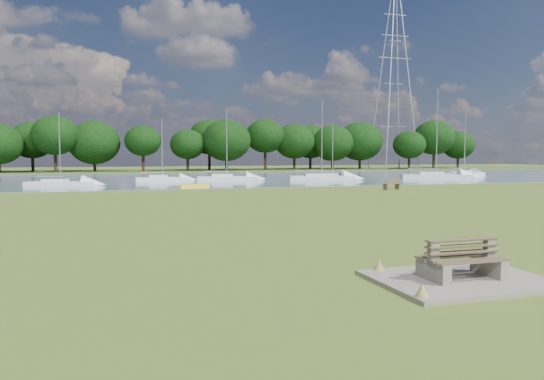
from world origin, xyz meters
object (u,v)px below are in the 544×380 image
object	(u,v)px
sailboat_4	(162,178)
sailboat_7	(226,177)
sailboat_2	(464,173)
bench_pair	(462,261)
sailboat_6	(332,175)
pylon	(394,58)
kayak	(194,186)
riverbank_bench	(392,184)
sailboat_0	(321,176)
sailboat_1	(60,182)
sailboat_3	(435,175)

from	to	relation	value
sailboat_4	sailboat_7	world-z (taller)	sailboat_7
sailboat_2	bench_pair	bearing A→B (deg)	-146.39
bench_pair	sailboat_6	size ratio (longest dim) A/B	0.28
sailboat_6	pylon	bearing A→B (deg)	33.39
kayak	sailboat_4	world-z (taller)	sailboat_4
sailboat_6	kayak	bearing A→B (deg)	-164.13
riverbank_bench	kayak	xyz separation A→B (m)	(-16.28, 7.67, -0.33)
sailboat_2	pylon	bearing A→B (deg)	56.38
riverbank_bench	sailboat_0	distance (m)	16.93
kayak	sailboat_2	xyz separation A→B (m)	(38.85, 12.14, 0.37)
sailboat_7	sailboat_0	bearing A→B (deg)	-0.95
kayak	sailboat_7	xyz separation A→B (m)	(5.54, 11.17, 0.31)
kayak	sailboat_0	distance (m)	18.99
pylon	sailboat_2	bearing A→B (deg)	-104.61
pylon	sailboat_2	size ratio (longest dim) A/B	3.99
sailboat_1	sailboat_3	distance (m)	43.62
kayak	sailboat_4	distance (m)	11.66
bench_pair	pylon	bearing A→B (deg)	60.48
bench_pair	sailboat_3	size ratio (longest dim) A/B	0.18
kayak	sailboat_4	bearing A→B (deg)	83.14
sailboat_2	sailboat_4	distance (m)	40.63
bench_pair	sailboat_3	xyz separation A→B (m)	(30.98, 46.09, 0.04)
sailboat_0	sailboat_6	bearing A→B (deg)	61.54
sailboat_6	sailboat_7	world-z (taller)	sailboat_7
bench_pair	riverbank_bench	size ratio (longest dim) A/B	1.11
sailboat_0	sailboat_3	xyz separation A→B (m)	(14.95, -1.16, 0.06)
sailboat_6	riverbank_bench	bearing A→B (deg)	-115.44
sailboat_6	sailboat_7	size ratio (longest dim) A/B	0.86
riverbank_bench	sailboat_4	size ratio (longest dim) A/B	0.25
kayak	sailboat_3	bearing A→B (deg)	-1.24
sailboat_3	sailboat_6	bearing A→B (deg)	-177.39
pylon	sailboat_4	xyz separation A→B (m)	(-49.45, -34.48, -21.80)
sailboat_0	sailboat_2	size ratio (longest dim) A/B	1.04
sailboat_4	sailboat_7	distance (m)	7.32
riverbank_bench	sailboat_1	xyz separation A→B (m)	(-28.33, 13.76, -0.09)
sailboat_7	sailboat_4	bearing A→B (deg)	-173.77
kayak	sailboat_3	size ratio (longest dim) A/B	0.26
sailboat_4	riverbank_bench	bearing A→B (deg)	-43.35
pylon	sailboat_2	distance (m)	41.18
sailboat_2	sailboat_0	bearing A→B (deg)	168.38
sailboat_3	sailboat_4	size ratio (longest dim) A/B	1.58
sailboat_0	sailboat_4	distance (m)	18.50
riverbank_bench	sailboat_1	distance (m)	31.50
riverbank_bench	sailboat_2	distance (m)	30.03
sailboat_0	sailboat_7	distance (m)	11.21
sailboat_3	sailboat_4	distance (m)	33.49
sailboat_3	sailboat_6	size ratio (longest dim) A/B	1.59
sailboat_6	sailboat_7	xyz separation A→B (m)	(-13.86, -1.16, 0.05)
kayak	sailboat_0	size ratio (longest dim) A/B	0.30
riverbank_bench	sailboat_2	xyz separation A→B (m)	(22.57, 19.81, 0.03)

